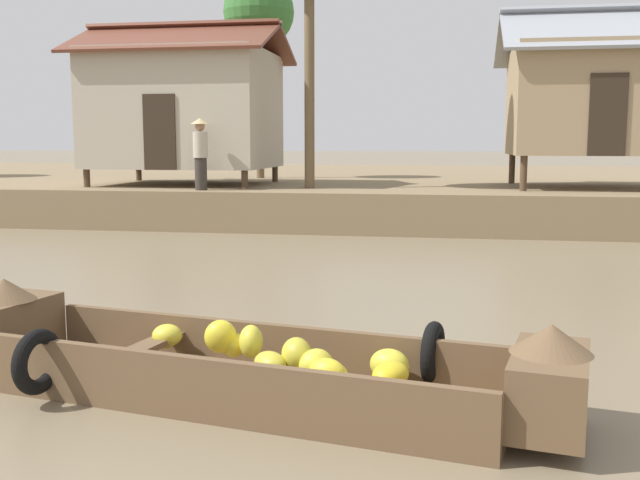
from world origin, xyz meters
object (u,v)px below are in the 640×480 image
(stilt_house_left, at_px, (185,108))
(vendor_person, at_px, (200,150))
(palm_tree_mid, at_px, (259,14))
(banana_boat, at_px, (245,365))
(stilt_house_mid_left, at_px, (593,98))

(stilt_house_left, relative_size, vendor_person, 3.11)
(stilt_house_left, bearing_deg, palm_tree_mid, 73.98)
(stilt_house_left, xyz_separation_m, vendor_person, (1.15, -2.18, -1.08))
(banana_boat, bearing_deg, vendor_person, 110.63)
(banana_boat, distance_m, stilt_house_left, 14.37)
(palm_tree_mid, xyz_separation_m, vendor_person, (0.10, -5.87, -4.02))
(stilt_house_left, relative_size, stilt_house_mid_left, 1.13)
(stilt_house_mid_left, bearing_deg, palm_tree_mid, 160.14)
(vendor_person, bearing_deg, banana_boat, -69.37)
(banana_boat, height_order, stilt_house_mid_left, stilt_house_mid_left)
(vendor_person, bearing_deg, stilt_house_mid_left, 15.70)
(banana_boat, xyz_separation_m, vendor_person, (-4.11, 10.93, 1.57))
(palm_tree_mid, bearing_deg, banana_boat, -75.94)
(banana_boat, relative_size, palm_tree_mid, 0.87)
(banana_boat, distance_m, stilt_house_mid_left, 14.64)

